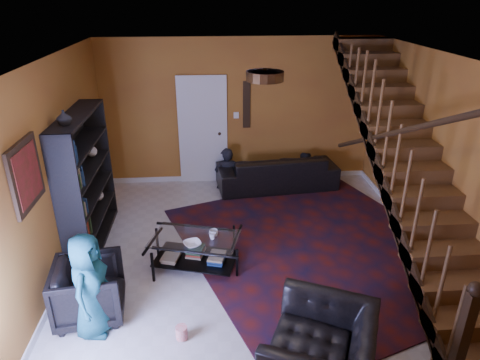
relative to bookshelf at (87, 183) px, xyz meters
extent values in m
plane|color=beige|center=(2.40, -0.60, -0.96)|extent=(5.50, 5.50, 0.00)
plane|color=#AA7225|center=(2.40, 2.15, 0.44)|extent=(5.20, 0.00, 5.20)
plane|color=#AA7225|center=(2.40, -3.35, 0.44)|extent=(5.20, 0.00, 5.20)
plane|color=#AA7225|center=(-0.20, -0.60, 0.44)|extent=(0.00, 5.50, 5.50)
plane|color=#AA7225|center=(5.00, -0.60, 0.44)|extent=(0.00, 5.50, 5.50)
plane|color=white|center=(2.40, -0.60, 1.84)|extent=(5.50, 5.50, 0.00)
cube|color=silver|center=(2.40, 2.14, -0.91)|extent=(5.20, 0.02, 0.10)
cube|color=silver|center=(-0.19, -0.60, -0.91)|extent=(0.02, 5.50, 0.10)
cube|color=#AA7225|center=(4.53, -0.60, 0.36)|extent=(0.95, 4.92, 2.83)
cube|color=black|center=(4.07, -0.60, 0.44)|extent=(0.04, 5.02, 3.02)
cylinder|color=black|center=(4.10, -0.60, 0.89)|extent=(0.07, 4.20, 2.44)
cube|color=black|center=(4.10, -3.00, -0.41)|extent=(0.10, 0.10, 1.10)
cube|color=black|center=(0.00, 0.00, 0.04)|extent=(0.35, 1.80, 2.00)
cube|color=black|center=(0.00, 0.00, -0.56)|extent=(0.35, 1.72, 0.03)
cube|color=black|center=(0.00, 0.00, 0.20)|extent=(0.35, 1.72, 0.03)
cube|color=silver|center=(1.70, 2.12, 0.06)|extent=(0.82, 0.05, 2.05)
cube|color=maroon|center=(-0.17, -1.50, 0.79)|extent=(0.04, 0.74, 0.74)
cube|color=black|center=(2.55, 2.13, 0.59)|extent=(0.14, 0.03, 0.90)
cylinder|color=#3F2814|center=(2.40, -1.40, 1.78)|extent=(0.40, 0.40, 0.10)
cube|color=#4C120D|center=(3.40, -0.51, -0.95)|extent=(4.82, 5.13, 0.02)
imported|color=black|center=(3.11, 1.70, -0.63)|extent=(2.35, 1.11, 0.66)
imported|color=black|center=(0.35, -1.71, -0.61)|extent=(0.87, 0.85, 0.71)
imported|color=black|center=(2.80, -2.85, -0.60)|extent=(1.36, 1.43, 0.73)
imported|color=black|center=(2.14, 1.75, -0.78)|extent=(0.49, 0.34, 1.27)
imported|color=black|center=(3.64, 1.75, -0.85)|extent=(0.58, 0.47, 1.13)
imported|color=#195861|center=(0.45, -1.98, -0.34)|extent=(0.50, 0.67, 1.25)
cube|color=black|center=(1.01, -1.13, -0.74)|extent=(0.04, 0.04, 0.44)
cube|color=black|center=(2.13, -1.13, -0.74)|extent=(0.04, 0.04, 0.44)
cube|color=black|center=(1.01, -0.50, -0.74)|extent=(0.04, 0.04, 0.44)
cube|color=black|center=(2.13, -0.50, -0.74)|extent=(0.04, 0.04, 0.44)
cube|color=black|center=(1.57, -0.81, -0.85)|extent=(1.24, 0.91, 0.02)
cube|color=silver|center=(1.57, -0.81, -0.52)|extent=(1.32, 0.98, 0.02)
imported|color=#999999|center=(1.83, -0.79, -0.47)|extent=(0.13, 0.13, 0.10)
imported|color=#999999|center=(1.81, -0.85, -0.47)|extent=(0.13, 0.13, 0.09)
imported|color=#999999|center=(1.54, -1.00, -0.49)|extent=(0.29, 0.29, 0.06)
imported|color=#999999|center=(0.00, -0.50, 1.13)|extent=(0.18, 0.18, 0.19)
cylinder|color=red|center=(1.43, -2.20, -0.87)|extent=(0.15, 0.15, 0.15)
camera|label=1|loc=(1.79, -5.87, 2.60)|focal=32.00mm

